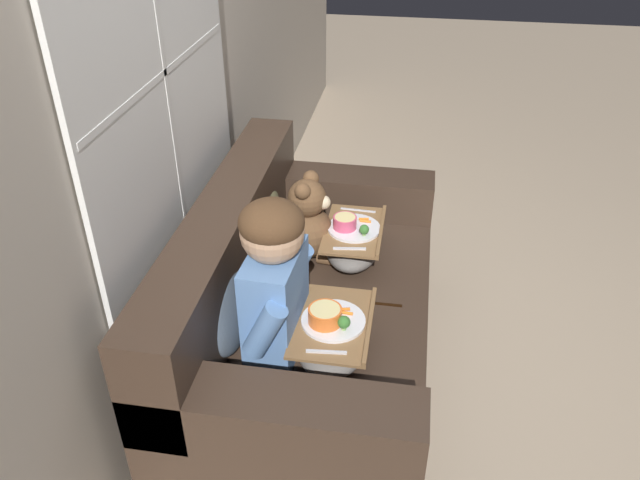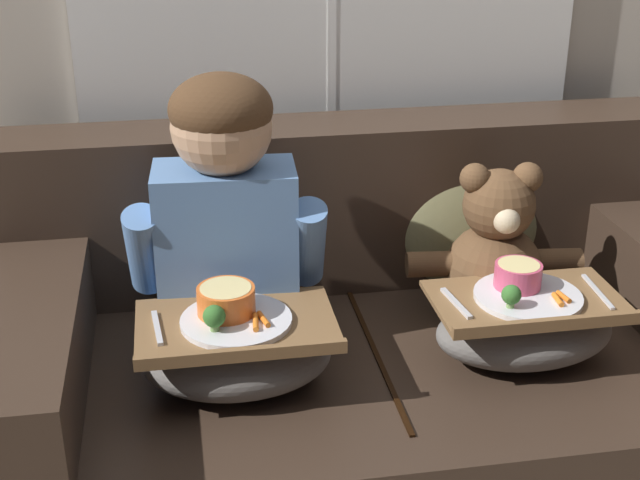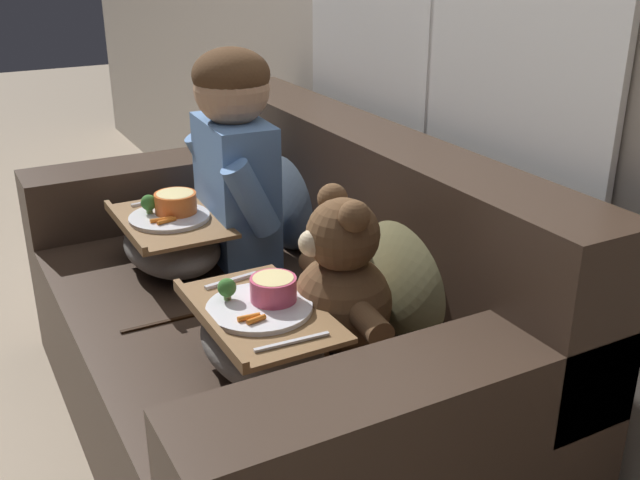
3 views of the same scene
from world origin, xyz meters
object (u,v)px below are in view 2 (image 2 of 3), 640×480
(throw_pillow_behind_child, at_px, (222,232))
(lap_tray_child, at_px, (237,350))
(teddy_bear, at_px, (495,254))
(throw_pillow_behind_teddy, at_px, (469,216))
(couch, at_px, (365,375))
(lap_tray_teddy, at_px, (524,326))
(child_figure, at_px, (225,201))

(throw_pillow_behind_child, bearing_deg, lap_tray_child, -90.18)
(throw_pillow_behind_child, xyz_separation_m, lap_tray_child, (-0.00, -0.42, -0.10))
(teddy_bear, bearing_deg, throw_pillow_behind_teddy, 89.82)
(couch, bearing_deg, lap_tray_child, -150.59)
(couch, height_order, throw_pillow_behind_child, couch)
(lap_tray_child, relative_size, lap_tray_teddy, 0.99)
(couch, relative_size, lap_tray_child, 4.09)
(throw_pillow_behind_child, relative_size, lap_tray_teddy, 0.97)
(lap_tray_child, xyz_separation_m, lap_tray_teddy, (0.66, 0.00, -0.00))
(couch, bearing_deg, throw_pillow_behind_teddy, 35.23)
(throw_pillow_behind_child, xyz_separation_m, child_figure, (-0.00, -0.20, 0.16))
(throw_pillow_behind_teddy, bearing_deg, lap_tray_teddy, -90.10)
(lap_tray_child, bearing_deg, couch, 29.41)
(teddy_bear, relative_size, lap_tray_teddy, 1.02)
(throw_pillow_behind_teddy, xyz_separation_m, teddy_bear, (-0.00, -0.21, -0.02))
(throw_pillow_behind_child, distance_m, throw_pillow_behind_teddy, 0.66)
(lap_tray_teddy, bearing_deg, throw_pillow_behind_teddy, 89.90)
(child_figure, relative_size, lap_tray_child, 1.51)
(couch, distance_m, lap_tray_teddy, 0.44)
(couch, bearing_deg, teddy_bear, 4.44)
(couch, relative_size, throw_pillow_behind_teddy, 4.21)
(throw_pillow_behind_teddy, bearing_deg, child_figure, -162.90)
(child_figure, height_order, teddy_bear, child_figure)
(throw_pillow_behind_teddy, height_order, lap_tray_teddy, throw_pillow_behind_teddy)
(throw_pillow_behind_child, height_order, lap_tray_teddy, throw_pillow_behind_child)
(throw_pillow_behind_teddy, relative_size, child_figure, 0.64)
(throw_pillow_behind_teddy, relative_size, lap_tray_teddy, 0.97)
(throw_pillow_behind_child, bearing_deg, child_figure, -90.02)
(couch, bearing_deg, lap_tray_teddy, -29.54)
(child_figure, xyz_separation_m, lap_tray_teddy, (0.66, -0.22, -0.27))
(child_figure, bearing_deg, couch, -5.20)
(couch, distance_m, child_figure, 0.59)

